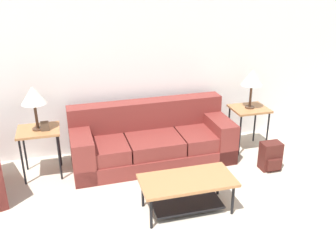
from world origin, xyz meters
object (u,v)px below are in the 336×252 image
object	(u,v)px
table_lamp_left	(33,96)
table_lamp_right	(252,78)
couch	(152,141)
side_table_left	(39,135)
side_table_right	(249,112)
coffee_table	(187,187)
backpack	(271,156)

from	to	relation	value
table_lamp_left	table_lamp_right	world-z (taller)	same
table_lamp_left	table_lamp_right	bearing A→B (deg)	0.00
couch	side_table_left	xyz separation A→B (m)	(-1.50, -0.01, 0.29)
side_table_left	table_lamp_right	bearing A→B (deg)	0.00
couch	table_lamp_right	xyz separation A→B (m)	(1.50, -0.01, 0.81)
side_table_left	table_lamp_right	world-z (taller)	table_lamp_right
side_table_right	coffee_table	bearing A→B (deg)	-137.26
coffee_table	couch	bearing A→B (deg)	94.28
side_table_right	table_lamp_left	world-z (taller)	table_lamp_left
backpack	coffee_table	bearing A→B (deg)	-156.78
couch	table_lamp_right	size ratio (longest dim) A/B	3.96
side_table_left	backpack	xyz separation A→B (m)	(3.01, -0.69, -0.39)
coffee_table	side_table_left	bearing A→B (deg)	140.92
table_lamp_left	table_lamp_right	xyz separation A→B (m)	(3.00, 0.00, 0.00)
coffee_table	side_table_left	distance (m)	2.07
coffee_table	table_lamp_left	size ratio (longest dim) A/B	1.85
side_table_left	backpack	bearing A→B (deg)	-12.94
couch	coffee_table	xyz separation A→B (m)	(0.10, -1.30, 0.01)
table_lamp_left	backpack	size ratio (longest dim) A/B	1.46
coffee_table	table_lamp_right	size ratio (longest dim) A/B	1.85
coffee_table	side_table_right	xyz separation A→B (m)	(1.40, 1.30, 0.28)
table_lamp_left	table_lamp_right	distance (m)	3.00
couch	side_table_right	size ratio (longest dim) A/B	3.43
side_table_right	backpack	bearing A→B (deg)	-89.34
side_table_left	table_lamp_right	distance (m)	3.04
side_table_left	table_lamp_left	distance (m)	0.53
table_lamp_left	coffee_table	bearing A→B (deg)	-39.08
couch	backpack	size ratio (longest dim) A/B	5.76
coffee_table	side_table_right	world-z (taller)	side_table_right
couch	table_lamp_left	xyz separation A→B (m)	(-1.50, -0.01, 0.81)
table_lamp_left	couch	bearing A→B (deg)	0.32
coffee_table	backpack	xyz separation A→B (m)	(1.41, 0.60, -0.11)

